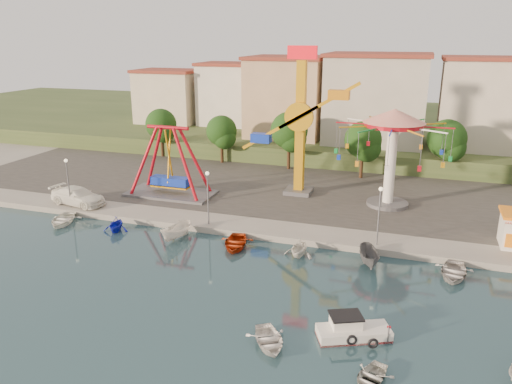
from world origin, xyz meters
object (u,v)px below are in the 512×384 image
at_px(cabin_motorboat, 352,331).
at_px(rowboat_a, 269,340).
at_px(pirate_ship_ride, 169,163).
at_px(wave_swinger, 393,136).
at_px(kamikaze_tower, 304,128).
at_px(van, 78,196).

xyz_separation_m(cabin_motorboat, rowboat_a, (-4.69, -2.46, -0.07)).
xyz_separation_m(pirate_ship_ride, wave_swinger, (23.94, 3.93, 3.80)).
distance_m(kamikaze_tower, cabin_motorboat, 28.87).
height_order(kamikaze_tower, cabin_motorboat, kamikaze_tower).
height_order(rowboat_a, van, van).
height_order(pirate_ship_ride, rowboat_a, pirate_ship_ride).
bearing_deg(cabin_motorboat, van, 130.23).
height_order(pirate_ship_ride, van, pirate_ship_ride).
bearing_deg(cabin_motorboat, wave_swinger, 64.95).
bearing_deg(kamikaze_tower, pirate_ship_ride, -161.02).
bearing_deg(van, cabin_motorboat, -107.15).
xyz_separation_m(cabin_motorboat, van, (-31.59, 14.96, 1.10)).
relative_size(cabin_motorboat, rowboat_a, 1.40).
distance_m(cabin_motorboat, rowboat_a, 5.30).
xyz_separation_m(pirate_ship_ride, kamikaze_tower, (14.28, 4.91, 3.96)).
relative_size(wave_swinger, cabin_motorboat, 2.40).
height_order(kamikaze_tower, van, kamikaze_tower).
relative_size(pirate_ship_ride, van, 1.56).
bearing_deg(wave_swinger, pirate_ship_ride, -170.68).
bearing_deg(van, wave_swinger, -64.09).
relative_size(rowboat_a, van, 0.54).
height_order(cabin_motorboat, rowboat_a, cabin_motorboat).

